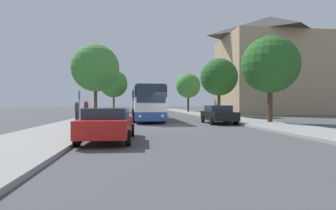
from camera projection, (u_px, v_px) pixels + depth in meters
name	position (u px, v px, depth m)	size (l,w,h in m)	color
ground_plane	(173.00, 126.00, 19.28)	(300.00, 300.00, 0.00)	#4C4C4F
sidewalk_left	(75.00, 126.00, 18.43)	(4.00, 120.00, 0.15)	gray
sidewalk_right	(263.00, 124.00, 20.12)	(4.00, 120.00, 0.15)	gray
building_right_background	(270.00, 65.00, 42.82)	(15.09, 11.50, 15.92)	tan
bus_front	(147.00, 103.00, 25.76)	(2.90, 11.92, 3.18)	#2D519E
bus_middle	(143.00, 102.00, 39.87)	(3.12, 10.99, 3.47)	#238942
bus_rear	(140.00, 103.00, 55.15)	(3.05, 11.93, 3.57)	gray
parked_car_left_curb	(108.00, 123.00, 11.32)	(2.24, 4.62, 1.42)	red
parked_car_right_near	(218.00, 114.00, 21.35)	(2.15, 4.31, 1.48)	black
bus_stop_sign	(79.00, 103.00, 18.78)	(0.08, 0.45, 2.42)	gray
pedestrian_waiting_near	(86.00, 110.00, 22.17)	(0.36, 0.36, 1.81)	#23232D
pedestrian_waiting_far	(77.00, 111.00, 21.77)	(0.36, 0.36, 1.74)	#23232D
tree_left_near	(114.00, 84.00, 53.05)	(5.59, 5.59, 8.36)	brown
tree_left_far	(95.00, 68.00, 32.72)	(5.92, 5.92, 8.92)	#513D23
tree_right_near	(270.00, 65.00, 21.24)	(4.61, 4.61, 6.95)	#47331E
tree_right_mid	(219.00, 77.00, 33.94)	(4.84, 4.84, 7.37)	#47331E
tree_right_far	(188.00, 86.00, 50.60)	(4.73, 4.73, 7.36)	#47331E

